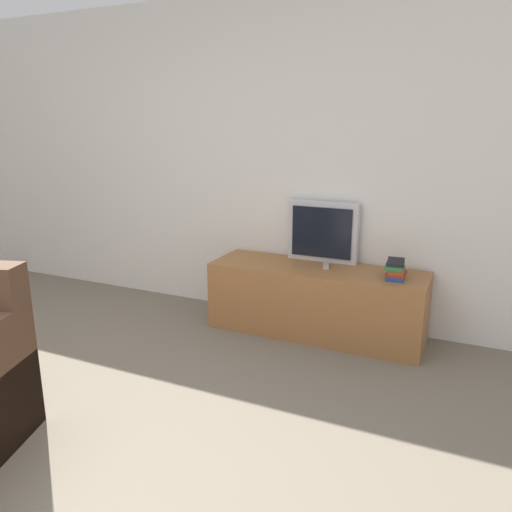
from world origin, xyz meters
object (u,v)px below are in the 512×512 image
object	(u,v)px
television	(323,232)
remote_on_stand	(326,265)
tv_stand	(316,301)
book_stack	(396,269)

from	to	relation	value
television	remote_on_stand	world-z (taller)	television
tv_stand	remote_on_stand	xyz separation A→B (m)	(0.05, 0.05, 0.28)
television	book_stack	bearing A→B (deg)	-21.10
book_stack	remote_on_stand	xyz separation A→B (m)	(-0.54, 0.08, -0.05)
tv_stand	remote_on_stand	distance (m)	0.29
tv_stand	television	world-z (taller)	television
television	book_stack	size ratio (longest dim) A/B	2.51
tv_stand	remote_on_stand	size ratio (longest dim) A/B	10.29
tv_stand	television	xyz separation A→B (m)	(-0.03, 0.21, 0.51)
television	book_stack	xyz separation A→B (m)	(0.62, -0.24, -0.17)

